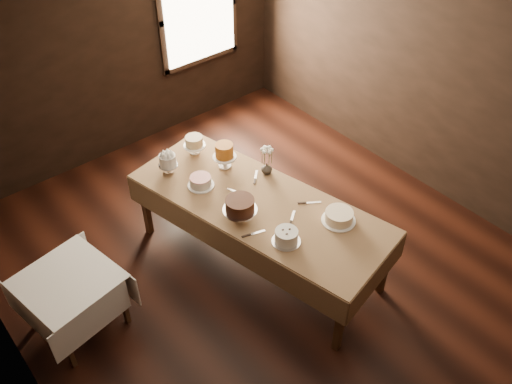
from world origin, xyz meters
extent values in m
cube|color=black|center=(0.00, 0.00, 0.00)|extent=(5.00, 6.00, 0.01)
cube|color=beige|center=(0.00, 0.00, 2.80)|extent=(5.00, 6.00, 0.01)
cube|color=black|center=(0.00, 3.00, 1.40)|extent=(5.00, 0.02, 2.80)
cube|color=black|center=(-2.50, 0.00, 1.40)|extent=(0.02, 6.00, 2.80)
cube|color=black|center=(2.50, 0.00, 1.40)|extent=(0.02, 6.00, 2.80)
cube|color=#FFEABF|center=(1.30, 2.94, 1.60)|extent=(1.10, 0.05, 1.30)
cube|color=#3D2616|center=(-0.16, -1.18, 0.39)|extent=(0.08, 0.08, 0.78)
cube|color=#3D2616|center=(-0.70, 1.31, 0.39)|extent=(0.08, 0.08, 0.78)
cube|color=#3D2616|center=(0.69, -1.00, 0.39)|extent=(0.08, 0.08, 0.78)
cube|color=#3D2616|center=(0.16, 1.49, 0.39)|extent=(0.08, 0.08, 0.78)
cube|color=#3D2616|center=(0.00, 0.15, 0.82)|extent=(1.54, 2.83, 0.04)
cube|color=tan|center=(0.00, 0.15, 0.84)|extent=(1.62, 2.90, 0.01)
cube|color=#3D2616|center=(-2.16, 0.24, 0.32)|extent=(0.05, 0.05, 0.63)
cube|color=#3D2616|center=(-2.27, 0.87, 0.32)|extent=(0.05, 0.05, 0.63)
cube|color=#3D2616|center=(-1.53, 0.35, 0.32)|extent=(0.05, 0.05, 0.63)
cube|color=#3D2616|center=(-1.64, 0.98, 0.32)|extent=(0.05, 0.05, 0.63)
cube|color=#3D2616|center=(-1.90, 0.61, 0.65)|extent=(0.85, 0.85, 0.04)
cube|color=white|center=(-1.90, 0.61, 0.68)|extent=(0.95, 0.95, 0.01)
cylinder|color=silver|center=(-0.43, 1.15, 0.90)|extent=(0.21, 0.21, 0.10)
cylinder|color=silver|center=(-0.43, 1.15, 1.02)|extent=(0.25, 0.25, 0.12)
cylinder|color=white|center=(-0.01, 1.26, 0.91)|extent=(0.25, 0.25, 0.11)
cylinder|color=#C9B286|center=(-0.01, 1.26, 1.02)|extent=(0.26, 0.26, 0.11)
cylinder|color=white|center=(-0.30, 0.74, 0.85)|extent=(0.28, 0.28, 0.01)
cylinder|color=silver|center=(-0.30, 0.74, 0.91)|extent=(0.23, 0.23, 0.09)
cylinder|color=white|center=(0.10, 0.84, 0.92)|extent=(0.26, 0.26, 0.15)
cylinder|color=#BC671A|center=(0.10, 0.84, 1.07)|extent=(0.24, 0.24, 0.15)
cylinder|color=silver|center=(-0.29, 0.09, 0.91)|extent=(0.34, 0.34, 0.13)
cylinder|color=#3D190C|center=(-0.29, 0.09, 1.03)|extent=(0.28, 0.28, 0.12)
cylinder|color=silver|center=(-0.17, -0.44, 0.85)|extent=(0.27, 0.27, 0.01)
cylinder|color=silver|center=(-0.17, -0.44, 0.92)|extent=(0.29, 0.29, 0.13)
cylinder|color=white|center=(0.41, -0.55, 0.85)|extent=(0.34, 0.34, 0.01)
cylinder|color=#F8E3BF|center=(0.41, -0.55, 0.91)|extent=(0.34, 0.34, 0.10)
cube|color=silver|center=(0.12, -0.22, 0.85)|extent=(0.21, 0.16, 0.01)
cube|color=silver|center=(0.42, -0.21, 0.85)|extent=(0.21, 0.16, 0.01)
cube|color=silver|center=(-0.09, 0.46, 0.85)|extent=(0.11, 0.23, 0.01)
cube|color=silver|center=(0.26, 0.51, 0.85)|extent=(0.19, 0.18, 0.01)
cube|color=silver|center=(-0.29, -0.18, 0.85)|extent=(0.24, 0.09, 0.01)
imported|color=#2D2823|center=(0.37, 0.46, 0.91)|extent=(0.16, 0.16, 0.12)
camera|label=1|loc=(-2.66, -2.98, 4.50)|focal=38.18mm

